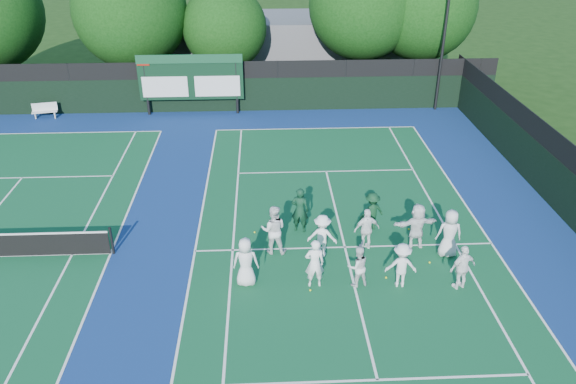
{
  "coord_description": "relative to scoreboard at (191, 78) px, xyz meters",
  "views": [
    {
      "loc": [
        -2.9,
        -16.15,
        11.46
      ],
      "look_at": [
        -2.0,
        3.0,
        1.3
      ],
      "focal_mm": 35.0,
      "sensor_mm": 36.0,
      "label": 1
    }
  ],
  "objects": [
    {
      "name": "tennis_ball_3",
      "position": [
        3.69,
        -13.43,
        -2.16
      ],
      "size": [
        0.07,
        0.07,
        0.07
      ],
      "primitive_type": "sphere",
      "color": "yellow",
      "rests_on": "ground"
    },
    {
      "name": "scoreboard",
      "position": [
        0.0,
        0.0,
        0.0
      ],
      "size": [
        6.0,
        0.21,
        3.55
      ],
      "color": "black",
      "rests_on": "ground"
    },
    {
      "name": "tennis_ball_2",
      "position": [
        9.86,
        -15.73,
        -2.16
      ],
      "size": [
        0.07,
        0.07,
        0.07
      ],
      "primitive_type": "sphere",
      "color": "yellow",
      "rests_on": "ground"
    },
    {
      "name": "tree_d",
      "position": [
        10.61,
        3.99,
        3.16
      ],
      "size": [
        6.79,
        6.79,
        8.92
      ],
      "color": "#301C0D",
      "rests_on": "ground"
    },
    {
      "name": "bench",
      "position": [
        -8.51,
        -0.22,
        -1.72
      ],
      "size": [
        1.43,
        0.65,
        0.88
      ],
      "color": "silver",
      "rests_on": "ground"
    },
    {
      "name": "player_back_0",
      "position": [
        4.4,
        -14.74,
        -1.25
      ],
      "size": [
        0.99,
        0.81,
        1.88
      ],
      "primitive_type": "imported",
      "rotation": [
        0.0,
        0.0,
        3.03
      ],
      "color": "white",
      "rests_on": "ground"
    },
    {
      "name": "back_fence",
      "position": [
        1.01,
        0.41,
        -0.83
      ],
      "size": [
        34.0,
        0.08,
        3.0
      ],
      "color": "black",
      "rests_on": "ground"
    },
    {
      "name": "player_back_1",
      "position": [
        6.11,
        -15.04,
        -1.37
      ],
      "size": [
        1.16,
        0.81,
        1.63
      ],
      "primitive_type": "imported",
      "rotation": [
        0.0,
        0.0,
        2.94
      ],
      "color": "white",
      "rests_on": "ground"
    },
    {
      "name": "light_pole_right",
      "position": [
        14.51,
        0.11,
        4.11
      ],
      "size": [
        1.2,
        0.3,
        10.12
      ],
      "color": "black",
      "rests_on": "ground"
    },
    {
      "name": "tree_e",
      "position": [
        14.34,
        3.99,
        3.01
      ],
      "size": [
        6.63,
        6.63,
        8.69
      ],
      "color": "#301C0D",
      "rests_on": "ground"
    },
    {
      "name": "player_back_3",
      "position": [
        9.57,
        -14.67,
        -1.3
      ],
      "size": [
        1.71,
        0.78,
        1.78
      ],
      "primitive_type": "imported",
      "rotation": [
        0.0,
        0.0,
        3.3
      ],
      "color": "white",
      "rests_on": "ground"
    },
    {
      "name": "tennis_ball_5",
      "position": [
        8.15,
        -16.53,
        -2.16
      ],
      "size": [
        0.07,
        0.07,
        0.07
      ],
      "primitive_type": "sphere",
      "color": "yellow",
      "rests_on": "ground"
    },
    {
      "name": "coach_left",
      "position": [
        5.43,
        -13.35,
        -1.27
      ],
      "size": [
        0.76,
        0.6,
        1.84
      ],
      "primitive_type": "imported",
      "rotation": [
        0.0,
        0.0,
        2.87
      ],
      "color": "#0D331F",
      "rests_on": "ground"
    },
    {
      "name": "player_front_3",
      "position": [
        8.51,
        -16.91,
        -1.39
      ],
      "size": [
        1.07,
        0.67,
        1.59
      ],
      "primitive_type": "imported",
      "rotation": [
        0.0,
        0.0,
        3.06
      ],
      "color": "white",
      "rests_on": "ground"
    },
    {
      "name": "tree_b",
      "position": [
        -3.66,
        3.99,
        2.84
      ],
      "size": [
        6.92,
        6.92,
        8.67
      ],
      "color": "#301C0D",
      "rests_on": "ground"
    },
    {
      "name": "tennis_ball_1",
      "position": [
        9.65,
        -13.49,
        -2.16
      ],
      "size": [
        0.07,
        0.07,
        0.07
      ],
      "primitive_type": "sphere",
      "color": "yellow",
      "rests_on": "ground"
    },
    {
      "name": "player_front_2",
      "position": [
        7.1,
        -16.82,
        -1.46
      ],
      "size": [
        0.82,
        0.7,
        1.47
      ],
      "primitive_type": "imported",
      "rotation": [
        0.0,
        0.0,
        3.36
      ],
      "color": "silver",
      "rests_on": "ground"
    },
    {
      "name": "tennis_ball_4",
      "position": [
        8.59,
        -10.84,
        -2.16
      ],
      "size": [
        0.07,
        0.07,
        0.07
      ],
      "primitive_type": "sphere",
      "color": "yellow",
      "rests_on": "ground"
    },
    {
      "name": "court_apron",
      "position": [
        1.01,
        -14.59,
        -2.19
      ],
      "size": [
        34.0,
        32.0,
        0.01
      ],
      "primitive_type": "cube",
      "color": "navy",
      "rests_on": "ground"
    },
    {
      "name": "player_front_4",
      "position": [
        10.46,
        -17.13,
        -1.38
      ],
      "size": [
        1.02,
        0.69,
        1.62
      ],
      "primitive_type": "imported",
      "rotation": [
        0.0,
        0.0,
        3.49
      ],
      "color": "white",
      "rests_on": "ground"
    },
    {
      "name": "coach_right",
      "position": [
        8.19,
        -13.33,
        -1.42
      ],
      "size": [
        1.14,
        0.9,
        1.55
      ],
      "primitive_type": "imported",
      "rotation": [
        0.0,
        0.0,
        3.51
      ],
      "color": "#0E361D",
      "rests_on": "ground"
    },
    {
      "name": "ground",
      "position": [
        7.01,
        -15.59,
        -2.19
      ],
      "size": [
        120.0,
        120.0,
        0.0
      ],
      "primitive_type": "plane",
      "color": "#18370F",
      "rests_on": "ground"
    },
    {
      "name": "tennis_ball_0",
      "position": [
        5.53,
        -17.09,
        -2.16
      ],
      "size": [
        0.07,
        0.07,
        0.07
      ],
      "primitive_type": "sphere",
      "color": "yellow",
      "rests_on": "ground"
    },
    {
      "name": "player_front_1",
      "position": [
        5.68,
        -16.79,
        -1.31
      ],
      "size": [
        0.67,
        0.46,
        1.77
      ],
      "primitive_type": "imported",
      "rotation": [
        0.0,
        0.0,
        3.2
      ],
      "color": "white",
      "rests_on": "ground"
    },
    {
      "name": "near_court",
      "position": [
        7.01,
        -14.59,
        -2.18
      ],
      "size": [
        11.05,
        23.85,
        0.01
      ],
      "color": "#104F2B",
      "rests_on": "ground"
    },
    {
      "name": "clubhouse",
      "position": [
        5.01,
        8.41,
        -0.19
      ],
      "size": [
        18.0,
        6.0,
        4.0
      ],
      "primitive_type": "cube",
      "color": "slate",
      "rests_on": "ground"
    },
    {
      "name": "player_back_2",
      "position": [
        7.76,
        -14.67,
        -1.37
      ],
      "size": [
        1.02,
        0.57,
        1.63
      ],
      "primitive_type": "imported",
      "rotation": [
        0.0,
        0.0,
        3.33
      ],
      "color": "white",
      "rests_on": "ground"
    },
    {
      "name": "tree_c",
      "position": [
        2.0,
        3.99,
        1.87
      ],
      "size": [
        5.21,
        5.21,
        6.81
      ],
      "color": "#301C0D",
      "rests_on": "ground"
    },
    {
      "name": "player_back_4",
      "position": [
        10.59,
        -15.24,
        -1.28
      ],
      "size": [
        0.93,
        0.65,
        1.83
      ],
      "primitive_type": "imported",
      "rotation": [
        0.0,
        0.0,
        3.07
      ],
      "color": "silver",
      "rests_on": "ground"
    },
    {
      "name": "player_front_0",
      "position": [
        3.44,
        -16.59,
        -1.32
      ],
      "size": [
        0.87,
        0.59,
        1.75
      ],
      "primitive_type": "imported",
      "rotation": [
        0.0,
        0.0,
        3.1
      ],
      "color": "white",
      "rests_on": "ground"
    }
  ]
}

